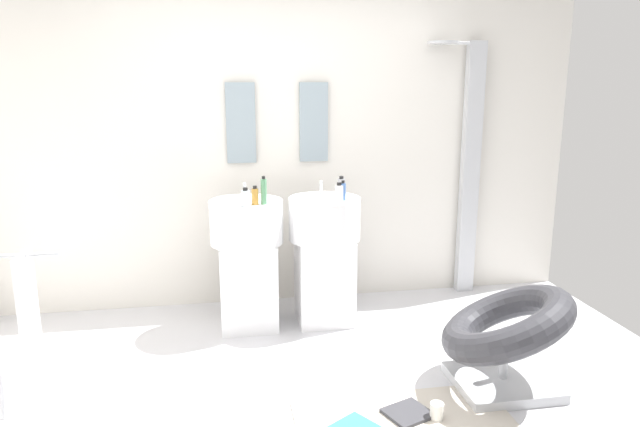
{
  "coord_description": "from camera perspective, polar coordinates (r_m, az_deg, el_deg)",
  "views": [
    {
      "loc": [
        -0.46,
        -2.93,
        1.77
      ],
      "look_at": [
        0.15,
        0.55,
        0.95
      ],
      "focal_mm": 32.92,
      "sensor_mm": 36.0,
      "label": 1
    }
  ],
  "objects": [
    {
      "name": "lounge_chair",
      "position": [
        3.59,
        17.63,
        -10.87
      ],
      "size": [
        1.06,
        1.06,
        0.65
      ],
      "color": "#B7BABF",
      "rests_on": "ground_plane"
    },
    {
      "name": "ground_plane",
      "position": [
        3.46,
        -0.93,
        -18.06
      ],
      "size": [
        4.8,
        3.6,
        0.04
      ],
      "primitive_type": "cube",
      "color": "silver"
    },
    {
      "name": "shower_column",
      "position": [
        4.93,
        14.25,
        4.63
      ],
      "size": [
        0.49,
        0.24,
        2.05
      ],
      "color": "#B7BABF",
      "rests_on": "ground_plane"
    },
    {
      "name": "coffee_mug",
      "position": [
        3.32,
        11.29,
        -18.29
      ],
      "size": [
        0.07,
        0.07,
        0.09
      ],
      "primitive_type": "cylinder",
      "color": "white",
      "rests_on": "area_rug"
    },
    {
      "name": "soap_bottle_grey",
      "position": [
        4.26,
        2.08,
        2.62
      ],
      "size": [
        0.06,
        0.06,
        0.14
      ],
      "color": "#99999E",
      "rests_on": "pedestal_sink_right"
    },
    {
      "name": "soap_bottle_green",
      "position": [
        3.98,
        -5.49,
        2.18
      ],
      "size": [
        0.04,
        0.04,
        0.19
      ],
      "color": "#59996B",
      "rests_on": "pedestal_sink_left"
    },
    {
      "name": "area_rug",
      "position": [
        3.29,
        8.36,
        -19.52
      ],
      "size": [
        1.15,
        0.63,
        0.01
      ],
      "primitive_type": "cube",
      "color": "beige",
      "rests_on": "ground_plane"
    },
    {
      "name": "soap_bottle_amber",
      "position": [
        3.97,
        -6.33,
        1.68
      ],
      "size": [
        0.05,
        0.05,
        0.13
      ],
      "color": "#C68C38",
      "rests_on": "pedestal_sink_left"
    },
    {
      "name": "rear_partition",
      "position": [
        4.62,
        -4.21,
        7.21
      ],
      "size": [
        4.8,
        0.1,
        2.6
      ],
      "primitive_type": "cube",
      "color": "silver",
      "rests_on": "ground_plane"
    },
    {
      "name": "soap_bottle_white",
      "position": [
        4.08,
        1.88,
        2.05
      ],
      "size": [
        0.06,
        0.06,
        0.13
      ],
      "color": "white",
      "rests_on": "pedestal_sink_right"
    },
    {
      "name": "soap_bottle_clear",
      "position": [
        3.93,
        -7.25,
        1.51
      ],
      "size": [
        0.06,
        0.06,
        0.13
      ],
      "color": "silver",
      "rests_on": "pedestal_sink_left"
    },
    {
      "name": "soap_bottle_blue",
      "position": [
        4.09,
        2.25,
        2.17
      ],
      "size": [
        0.04,
        0.04,
        0.14
      ],
      "color": "#4C72B7",
      "rests_on": "pedestal_sink_right"
    },
    {
      "name": "magazine_charcoal",
      "position": [
        3.35,
        8.54,
        -18.64
      ],
      "size": [
        0.29,
        0.28,
        0.02
      ],
      "primitive_type": "cube",
      "rotation": [
        0.0,
        0.0,
        0.38
      ],
      "color": "#38383D",
      "rests_on": "area_rug"
    },
    {
      "name": "vanity_mirror_right",
      "position": [
        4.58,
        -0.62,
        8.87
      ],
      "size": [
        0.22,
        0.03,
        0.6
      ],
      "primitive_type": "cube",
      "color": "#8C9EA8"
    },
    {
      "name": "pedestal_sink_left",
      "position": [
        4.23,
        -7.07,
        -4.19
      ],
      "size": [
        0.52,
        0.52,
        1.03
      ],
      "color": "white",
      "rests_on": "ground_plane"
    },
    {
      "name": "pedestal_sink_right",
      "position": [
        4.29,
        0.43,
        -3.84
      ],
      "size": [
        0.52,
        0.52,
        1.03
      ],
      "color": "white",
      "rests_on": "ground_plane"
    },
    {
      "name": "vanity_mirror_left",
      "position": [
        4.52,
        -7.71,
        8.7
      ],
      "size": [
        0.22,
        0.03,
        0.6
      ],
      "primitive_type": "cube",
      "color": "#8C9EA8"
    },
    {
      "name": "towel_rack",
      "position": [
        3.4,
        -27.02,
        -8.02
      ],
      "size": [
        0.37,
        0.22,
        0.95
      ],
      "color": "#B7BABF",
      "rests_on": "ground_plane"
    }
  ]
}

